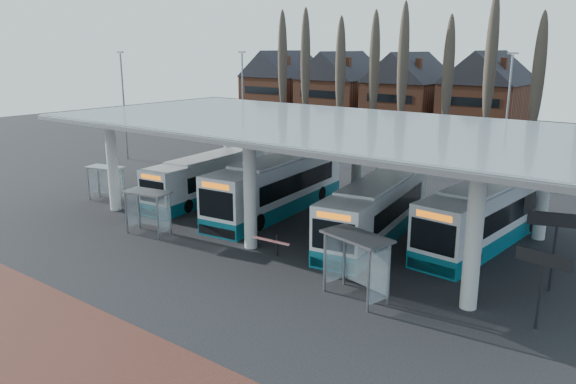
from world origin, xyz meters
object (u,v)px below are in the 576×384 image
Objects in this scene: bus_1 at (278,186)px; shelter_1 at (149,202)px; bus_2 at (376,211)px; shelter_2 at (359,252)px; shelter_0 at (107,175)px; bus_0 at (209,178)px; bus_3 at (487,214)px.

shelter_1 is (-3.06, -8.13, 0.15)m from bus_1.
bus_1 reaches higher than bus_2.
shelter_2 is at bearing -43.25° from bus_1.
bus_1 is 4.62× the size of shelter_0.
bus_2 is 19.60m from shelter_0.
shelter_1 is at bearing -154.49° from bus_2.
bus_1 reaches higher than shelter_2.
bus_2 is at bearing -1.64° from shelter_0.
bus_0 is 0.94× the size of bus_2.
shelter_2 is at bearing -96.48° from bus_3.
bus_0 reaches higher than shelter_0.
shelter_0 is 0.97× the size of shelter_1.
bus_2 is at bearing -147.34° from bus_3.
bus_3 is (18.96, 2.61, 0.15)m from bus_0.
shelter_1 is at bearing -75.89° from bus_0.
bus_0 is 7.18m from shelter_0.
shelter_1 is 14.08m from shelter_2.
bus_1 is 7.75m from bus_2.
bus_1 is 13.21m from bus_3.
shelter_2 is at bearing -75.32° from bus_2.
shelter_1 is (2.86, -7.63, 0.37)m from bus_0.
bus_3 reaches higher than bus_0.
shelter_2 is at bearing -11.19° from shelter_1.
bus_2 reaches higher than bus_0.
bus_3 is 10.60m from shelter_2.
bus_2 is 4.13× the size of shelter_1.
shelter_0 is 0.85× the size of shelter_2.
shelter_1 reaches higher than shelter_0.
bus_1 is 12.49m from shelter_0.
bus_3 is at bearing 21.89° from shelter_1.
shelter_0 is at bearing -175.93° from bus_2.
bus_0 is 5.95m from bus_1.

